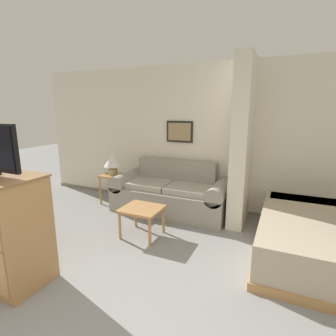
# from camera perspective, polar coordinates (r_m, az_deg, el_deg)

# --- Properties ---
(wall_back) EXTENTS (7.34, 0.16, 2.60)m
(wall_back) POSITION_cam_1_polar(r_m,az_deg,el_deg) (4.79, 9.17, 6.29)
(wall_back) COLOR silver
(wall_back) RESTS_ON ground_plane
(wall_partition_pillar) EXTENTS (0.24, 0.78, 2.60)m
(wall_partition_pillar) POSITION_cam_1_polar(r_m,az_deg,el_deg) (4.22, 15.86, 5.21)
(wall_partition_pillar) COLOR silver
(wall_partition_pillar) RESTS_ON ground_plane
(couch) EXTENTS (2.07, 0.84, 0.90)m
(couch) POSITION_cam_1_polar(r_m,az_deg,el_deg) (4.73, 0.57, -5.59)
(couch) COLOR gray
(couch) RESTS_ON ground_plane
(coffee_table) EXTENTS (0.56, 0.51, 0.43)m
(coffee_table) POSITION_cam_1_polar(r_m,az_deg,el_deg) (3.84, -5.69, -9.44)
(coffee_table) COLOR #B27F4C
(coffee_table) RESTS_ON ground_plane
(side_table) EXTENTS (0.42, 0.42, 0.57)m
(side_table) POSITION_cam_1_polar(r_m,az_deg,el_deg) (5.23, -11.83, -2.51)
(side_table) COLOR #B27F4C
(side_table) RESTS_ON ground_plane
(table_lamp) EXTENTS (0.33, 0.33, 0.42)m
(table_lamp) POSITION_cam_1_polar(r_m,az_deg,el_deg) (5.15, -12.02, 1.43)
(table_lamp) COLOR tan
(table_lamp) RESTS_ON side_table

